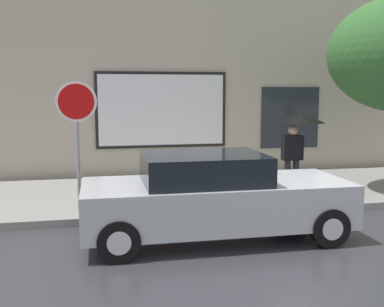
# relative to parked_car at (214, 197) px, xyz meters

# --- Properties ---
(ground_plane) EXTENTS (60.00, 60.00, 0.00)m
(ground_plane) POSITION_rel_parked_car_xyz_m (1.43, 0.13, -0.72)
(ground_plane) COLOR #333338
(sidewalk) EXTENTS (20.00, 4.00, 0.15)m
(sidewalk) POSITION_rel_parked_car_xyz_m (1.43, 3.13, -0.64)
(sidewalk) COLOR gray
(sidewalk) RESTS_ON ground
(building_facade) EXTENTS (20.00, 0.67, 7.00)m
(building_facade) POSITION_rel_parked_car_xyz_m (1.42, 5.62, 2.76)
(building_facade) COLOR #B2A893
(building_facade) RESTS_ON ground
(parked_car) EXTENTS (4.45, 1.81, 1.46)m
(parked_car) POSITION_rel_parked_car_xyz_m (0.00, 0.00, 0.00)
(parked_car) COLOR #B7BABF
(parked_car) RESTS_ON ground
(fire_hydrant) EXTENTS (0.30, 0.44, 0.77)m
(fire_hydrant) POSITION_rel_parked_car_xyz_m (-0.44, 1.88, -0.19)
(fire_hydrant) COLOR red
(fire_hydrant) RESTS_ON sidewalk
(pedestrian_with_umbrella) EXTENTS (1.03, 1.03, 1.85)m
(pedestrian_with_umbrella) POSITION_rel_parked_car_xyz_m (2.55, 2.27, 0.93)
(pedestrian_with_umbrella) COLOR black
(pedestrian_with_umbrella) RESTS_ON sidewalk
(stop_sign) EXTENTS (0.76, 0.10, 2.53)m
(stop_sign) POSITION_rel_parked_car_xyz_m (-2.28, 1.48, 1.22)
(stop_sign) COLOR gray
(stop_sign) RESTS_ON sidewalk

